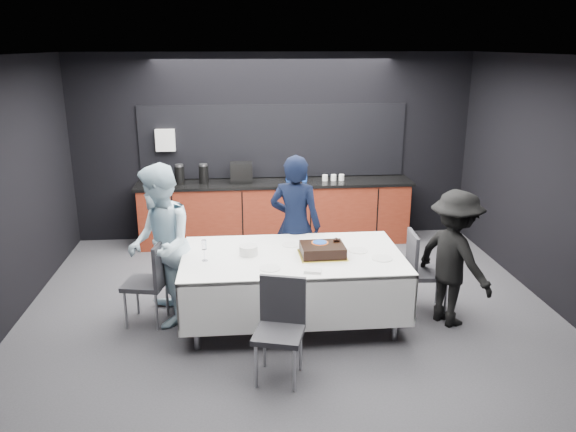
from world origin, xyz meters
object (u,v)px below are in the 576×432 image
object	(u,v)px
champagne_flute	(204,246)
chair_near	(280,321)
cake_assembly	(323,250)
chair_left	(152,277)
person_center	(295,225)
person_left	(160,246)
party_table	(292,266)
person_right	(454,258)
plate_stack	(248,250)
chair_right	(421,266)

from	to	relation	value
champagne_flute	chair_near	world-z (taller)	champagne_flute
cake_assembly	chair_left	xyz separation A→B (m)	(-1.81, 0.17, -0.31)
person_center	person_left	xyz separation A→B (m)	(-1.50, -0.62, 0.02)
party_table	person_right	size ratio (longest dim) A/B	1.57
chair_near	chair_left	bearing A→B (deg)	138.83
champagne_flute	person_left	world-z (taller)	person_left
plate_stack	chair_near	bearing A→B (deg)	-76.40
chair_left	person_left	bearing A→B (deg)	23.28
champagne_flute	party_table	bearing A→B (deg)	6.22
plate_stack	cake_assembly	bearing A→B (deg)	-7.16
person_left	person_right	xyz separation A→B (m)	(3.09, -0.32, -0.13)
party_table	chair_right	distance (m)	1.47
plate_stack	chair_right	world-z (taller)	chair_right
plate_stack	party_table	bearing A→B (deg)	-4.01
person_right	chair_right	bearing A→B (deg)	11.66
party_table	chair_left	distance (m)	1.50
chair_left	cake_assembly	bearing A→B (deg)	-5.48
person_right	cake_assembly	bearing A→B (deg)	59.00
chair_right	person_center	world-z (taller)	person_center
champagne_flute	chair_right	bearing A→B (deg)	5.65
person_left	party_table	bearing A→B (deg)	71.86
champagne_flute	person_center	distance (m)	1.35
person_left	person_center	bearing A→B (deg)	100.44
chair_near	plate_stack	bearing A→B (deg)	103.60
chair_right	chair_near	bearing A→B (deg)	-145.36
champagne_flute	person_right	distance (m)	2.62
cake_assembly	person_right	bearing A→B (deg)	-4.38
person_center	person_left	world-z (taller)	person_left
plate_stack	chair_left	distance (m)	1.08
cake_assembly	champagne_flute	world-z (taller)	champagne_flute
plate_stack	person_center	distance (m)	0.93
cake_assembly	person_center	distance (m)	0.86
party_table	person_left	size ratio (longest dim) A/B	1.33
person_center	party_table	bearing A→B (deg)	102.08
champagne_flute	person_center	xyz separation A→B (m)	(1.03, 0.87, -0.09)
chair_left	person_left	size ratio (longest dim) A/B	0.53
chair_near	champagne_flute	bearing A→B (deg)	127.61
person_right	party_table	bearing A→B (deg)	57.64
cake_assembly	person_right	xyz separation A→B (m)	(1.39, -0.11, -0.10)
cake_assembly	person_center	world-z (taller)	person_center
cake_assembly	plate_stack	distance (m)	0.78
cake_assembly	person_left	xyz separation A→B (m)	(-1.70, 0.22, 0.03)
person_center	person_left	distance (m)	1.63
champagne_flute	chair_near	size ratio (longest dim) A/B	0.24
cake_assembly	chair_right	bearing A→B (deg)	9.87
party_table	champagne_flute	world-z (taller)	champagne_flute
champagne_flute	person_left	size ratio (longest dim) A/B	0.13
cake_assembly	champagne_flute	xyz separation A→B (m)	(-1.23, -0.03, 0.10)
person_center	person_right	world-z (taller)	person_center
chair_near	person_right	size ratio (longest dim) A/B	0.63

